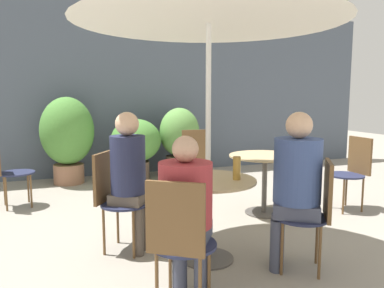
{
  "coord_description": "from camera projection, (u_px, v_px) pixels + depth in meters",
  "views": [
    {
      "loc": [
        -1.1,
        -2.89,
        1.41
      ],
      "look_at": [
        0.06,
        0.38,
        0.96
      ],
      "focal_mm": 35.0,
      "sensor_mm": 36.0,
      "label": 1
    }
  ],
  "objects": [
    {
      "name": "ground_plane",
      "position": [
        200.0,
        259.0,
        3.24
      ],
      "size": [
        20.0,
        20.0,
        0.0
      ],
      "primitive_type": "plane",
      "color": "gray"
    },
    {
      "name": "storefront_wall",
      "position": [
        124.0,
        90.0,
        6.64
      ],
      "size": [
        10.0,
        0.06,
        3.0
      ],
      "color": "#4C5666",
      "rests_on": "ground_plane"
    },
    {
      "name": "cafe_table_near",
      "position": [
        208.0,
        198.0,
        3.18
      ],
      "size": [
        0.82,
        0.82,
        0.71
      ],
      "color": "#514C47",
      "rests_on": "ground_plane"
    },
    {
      "name": "cafe_table_far",
      "position": [
        265.0,
        168.0,
        4.44
      ],
      "size": [
        0.85,
        0.85,
        0.71
      ],
      "color": "#514C47",
      "rests_on": "ground_plane"
    },
    {
      "name": "bistro_chair_0",
      "position": [
        114.0,
        192.0,
        3.39
      ],
      "size": [
        0.49,
        0.49,
        0.9
      ],
      "rotation": [
        0.0,
        0.0,
        0.98
      ],
      "color": "#232847",
      "rests_on": "ground_plane"
    },
    {
      "name": "bistro_chair_1",
      "position": [
        180.0,
        235.0,
        2.34
      ],
      "size": [
        0.49,
        0.49,
        0.9
      ],
      "rotation": [
        0.0,
        0.0,
        -3.73
      ],
      "color": "#232847",
      "rests_on": "ground_plane"
    },
    {
      "name": "bistro_chair_2",
      "position": [
        315.0,
        206.0,
        2.97
      ],
      "size": [
        0.49,
        0.49,
        0.9
      ],
      "rotation": [
        0.0,
        0.0,
        -2.16
      ],
      "color": "#232847",
      "rests_on": "ground_plane"
    },
    {
      "name": "bistro_chair_3",
      "position": [
        7.0,
        166.0,
        4.66
      ],
      "size": [
        0.46,
        0.44,
        0.9
      ],
      "rotation": [
        0.0,
        0.0,
        1.76
      ],
      "color": "#232847",
      "rests_on": "ground_plane"
    },
    {
      "name": "bistro_chair_4",
      "position": [
        353.0,
        167.0,
        4.61
      ],
      "size": [
        0.43,
        0.43,
        0.9
      ],
      "rotation": [
        0.0,
        0.0,
        4.69
      ],
      "color": "#232847",
      "rests_on": "ground_plane"
    },
    {
      "name": "bistro_chair_5",
      "position": [
        192.0,
        153.0,
        5.71
      ],
      "size": [
        0.43,
        0.44,
        0.9
      ],
      "rotation": [
        0.0,
        0.0,
        3.05
      ],
      "color": "#232847",
      "rests_on": "ground_plane"
    },
    {
      "name": "seated_person_0",
      "position": [
        129.0,
        170.0,
        3.32
      ],
      "size": [
        0.39,
        0.38,
        1.27
      ],
      "rotation": [
        0.0,
        0.0,
        0.98
      ],
      "color": "brown",
      "rests_on": "ground_plane"
    },
    {
      "name": "seated_person_1",
      "position": [
        186.0,
        206.0,
        2.47
      ],
      "size": [
        0.44,
        0.45,
        1.15
      ],
      "rotation": [
        0.0,
        0.0,
        2.55
      ],
      "color": "#42475B",
      "rests_on": "ground_plane"
    },
    {
      "name": "seated_person_2",
      "position": [
        295.0,
        179.0,
        2.98
      ],
      "size": [
        0.47,
        0.46,
        1.28
      ],
      "rotation": [
        0.0,
        0.0,
        4.12
      ],
      "color": "#42475B",
      "rests_on": "ground_plane"
    },
    {
      "name": "beer_glass_0",
      "position": [
        237.0,
        168.0,
        3.12
      ],
      "size": [
        0.06,
        0.06,
        0.2
      ],
      "color": "#B28433",
      "rests_on": "cafe_table_near"
    },
    {
      "name": "beer_glass_1",
      "position": [
        190.0,
        165.0,
        3.33
      ],
      "size": [
        0.06,
        0.06,
        0.17
      ],
      "color": "#DBC65B",
      "rests_on": "cafe_table_near"
    },
    {
      "name": "beer_glass_2",
      "position": [
        195.0,
        174.0,
        2.93
      ],
      "size": [
        0.06,
        0.06,
        0.17
      ],
      "color": "#DBC65B",
      "rests_on": "cafe_table_near"
    },
    {
      "name": "potted_plant_0",
      "position": [
        67.0,
        135.0,
        5.96
      ],
      "size": [
        0.84,
        0.84,
        1.39
      ],
      "color": "#93664C",
      "rests_on": "ground_plane"
    },
    {
      "name": "potted_plant_1",
      "position": [
        136.0,
        143.0,
        6.23
      ],
      "size": [
        0.83,
        0.83,
        1.03
      ],
      "color": "brown",
      "rests_on": "ground_plane"
    },
    {
      "name": "potted_plant_2",
      "position": [
        180.0,
        138.0,
        6.52
      ],
      "size": [
        0.7,
        0.7,
        1.2
      ],
      "color": "brown",
      "rests_on": "ground_plane"
    },
    {
      "name": "umbrella",
      "position": [
        209.0,
        6.0,
        2.97
      ],
      "size": [
        2.19,
        2.19,
        2.26
      ],
      "color": "silver",
      "rests_on": "ground_plane"
    }
  ]
}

